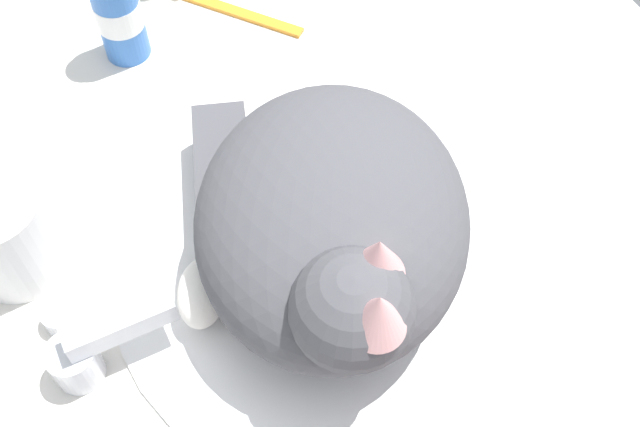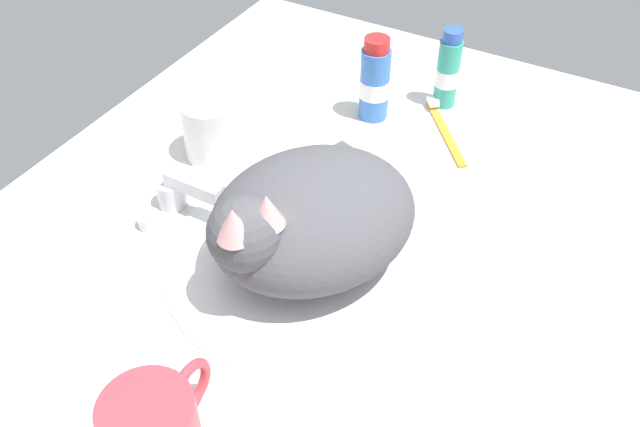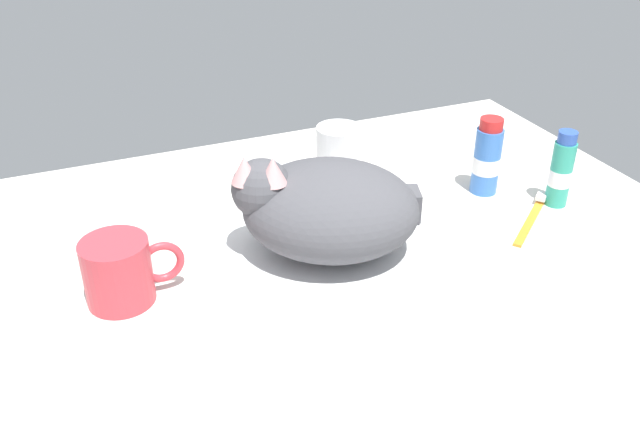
{
  "view_description": "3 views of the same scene",
  "coord_description": "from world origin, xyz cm",
  "views": [
    {
      "loc": [
        -26.98,
        14.13,
        53.34
      ],
      "look_at": [
        2.65,
        -0.35,
        3.73
      ],
      "focal_mm": 43.54,
      "sensor_mm": 36.0,
      "label": 1
    },
    {
      "loc": [
        -49.16,
        -28.2,
        59.3
      ],
      "look_at": [
        0.45,
        -0.61,
        7.31
      ],
      "focal_mm": 39.82,
      "sensor_mm": 36.0,
      "label": 2
    },
    {
      "loc": [
        -32.05,
        -72.81,
        51.95
      ],
      "look_at": [
        -2.1,
        -1.45,
        7.34
      ],
      "focal_mm": 38.63,
      "sensor_mm": 36.0,
      "label": 3
    }
  ],
  "objects": [
    {
      "name": "faucet",
      "position": [
        0.0,
        19.1,
        2.39
      ],
      "size": [
        11.86,
        9.58,
        5.62
      ],
      "color": "silver",
      "rests_on": "ground_plane"
    },
    {
      "name": "toothbrush",
      "position": [
        31.29,
        -3.53,
        0.52
      ],
      "size": [
        12.88,
        10.77,
        1.6
      ],
      "color": "orange",
      "rests_on": "ground_plane"
    },
    {
      "name": "sink_basin",
      "position": [
        0.0,
        0.0,
        0.33
      ],
      "size": [
        34.36,
        34.36,
        0.66
      ],
      "primitive_type": "cylinder",
      "color": "white",
      "rests_on": "ground_plane"
    },
    {
      "name": "cat",
      "position": [
        -0.55,
        0.56,
        6.99
      ],
      "size": [
        31.23,
        28.56,
        14.73
      ],
      "color": "#4C4C51",
      "rests_on": "sink_basin"
    },
    {
      "name": "ground_plane",
      "position": [
        0.0,
        0.0,
        -1.5
      ],
      "size": [
        110.0,
        82.5,
        3.0
      ],
      "primitive_type": "cube",
      "color": "silver"
    },
    {
      "name": "toothpaste_bottle",
      "position": [
        29.7,
        6.84,
        5.77
      ],
      "size": [
        4.3,
        4.3,
        12.44
      ],
      "color": "#3870C6",
      "rests_on": "ground_plane"
    },
    {
      "name": "rinse_cup",
      "position": [
        11.0,
        21.8,
        4.13
      ],
      "size": [
        7.45,
        7.45,
        8.27
      ],
      "color": "white",
      "rests_on": "ground_plane"
    }
  ]
}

